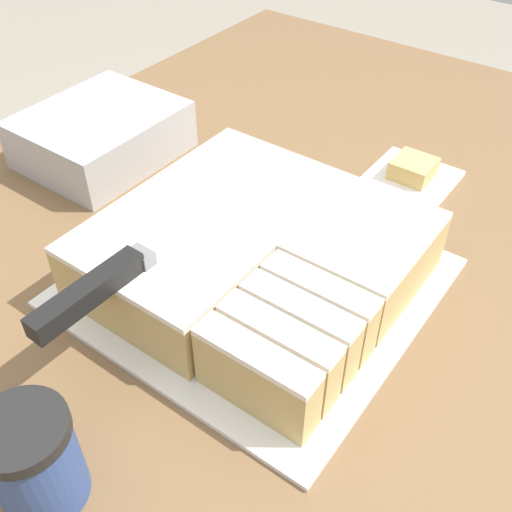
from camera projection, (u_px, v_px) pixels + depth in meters
name	position (u px, v px, depth m)	size (l,w,h in m)	color
countertop	(287.00, 476.00, 1.02)	(1.40, 1.10, 0.95)	brown
cake_board	(256.00, 282.00, 0.70)	(0.36, 0.37, 0.01)	white
cake	(255.00, 253.00, 0.67)	(0.31, 0.32, 0.08)	tan
knife	(118.00, 273.00, 0.58)	(0.34, 0.03, 0.02)	silver
coffee_cup	(34.00, 461.00, 0.48)	(0.07, 0.07, 0.10)	#334C8C
paper_napkin	(411.00, 178.00, 0.86)	(0.12, 0.12, 0.01)	white
brownie	(413.00, 168.00, 0.84)	(0.06, 0.06, 0.03)	tan
storage_box	(102.00, 135.00, 0.88)	(0.22, 0.18, 0.07)	#B2B2B7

